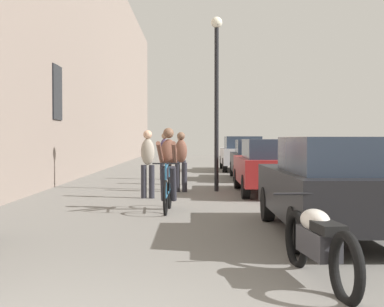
{
  "coord_description": "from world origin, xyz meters",
  "views": [
    {
      "loc": [
        1.02,
        -3.56,
        1.49
      ],
      "look_at": [
        0.94,
        12.45,
        1.05
      ],
      "focal_mm": 51.01,
      "sensor_mm": 36.0,
      "label": 1
    }
  ],
  "objects_px": {
    "parked_car_third": "(258,159)",
    "parked_motorcycle": "(322,243)",
    "parked_car_fourth": "(244,153)",
    "pedestrian_furthest": "(167,153)",
    "parked_car_nearest": "(337,185)",
    "pedestrian_near": "(150,160)",
    "pedestrian_mid": "(184,158)",
    "pedestrian_far": "(183,157)",
    "street_lamp": "(219,81)",
    "parked_car_second": "(273,166)",
    "cyclist_on_bicycle": "(171,171)"
  },
  "relations": [
    {
      "from": "pedestrian_mid",
      "to": "parked_motorcycle",
      "type": "xyz_separation_m",
      "value": [
        1.63,
        -9.48,
        -0.53
      ]
    },
    {
      "from": "cyclist_on_bicycle",
      "to": "pedestrian_mid",
      "type": "distance_m",
      "value": 3.94
    },
    {
      "from": "parked_car_third",
      "to": "pedestrian_far",
      "type": "bearing_deg",
      "value": -137.98
    },
    {
      "from": "cyclist_on_bicycle",
      "to": "parked_car_nearest",
      "type": "distance_m",
      "value": 3.94
    },
    {
      "from": "pedestrian_mid",
      "to": "parked_car_third",
      "type": "relative_size",
      "value": 0.41
    },
    {
      "from": "pedestrian_furthest",
      "to": "parked_motorcycle",
      "type": "height_order",
      "value": "pedestrian_furthest"
    },
    {
      "from": "pedestrian_mid",
      "to": "parked_car_fourth",
      "type": "height_order",
      "value": "pedestrian_mid"
    },
    {
      "from": "cyclist_on_bicycle",
      "to": "pedestrian_mid",
      "type": "bearing_deg",
      "value": 87.3
    },
    {
      "from": "pedestrian_far",
      "to": "parked_car_fourth",
      "type": "bearing_deg",
      "value": 70.92
    },
    {
      "from": "pedestrian_mid",
      "to": "parked_car_nearest",
      "type": "xyz_separation_m",
      "value": [
        2.47,
        -6.84,
        -0.16
      ]
    },
    {
      "from": "pedestrian_furthest",
      "to": "parked_car_third",
      "type": "bearing_deg",
      "value": 2.17
    },
    {
      "from": "pedestrian_near",
      "to": "street_lamp",
      "type": "xyz_separation_m",
      "value": [
        1.79,
        1.83,
        2.15
      ]
    },
    {
      "from": "pedestrian_mid",
      "to": "parked_car_second",
      "type": "xyz_separation_m",
      "value": [
        2.42,
        -0.49,
        -0.18
      ]
    },
    {
      "from": "parked_car_nearest",
      "to": "pedestrian_near",
      "type": "bearing_deg",
      "value": 121.93
    },
    {
      "from": "pedestrian_far",
      "to": "parked_car_fourth",
      "type": "xyz_separation_m",
      "value": [
        2.65,
        7.67,
        -0.08
      ]
    },
    {
      "from": "parked_car_third",
      "to": "cyclist_on_bicycle",
      "type": "bearing_deg",
      "value": -107.86
    },
    {
      "from": "parked_car_nearest",
      "to": "parked_car_third",
      "type": "relative_size",
      "value": 1.04
    },
    {
      "from": "pedestrian_near",
      "to": "parked_car_third",
      "type": "xyz_separation_m",
      "value": [
        3.41,
        6.36,
        -0.21
      ]
    },
    {
      "from": "parked_car_third",
      "to": "parked_motorcycle",
      "type": "bearing_deg",
      "value": -93.97
    },
    {
      "from": "pedestrian_furthest",
      "to": "pedestrian_far",
      "type": "bearing_deg",
      "value": -74.45
    },
    {
      "from": "parked_car_nearest",
      "to": "parked_motorcycle",
      "type": "relative_size",
      "value": 1.98
    },
    {
      "from": "parked_car_second",
      "to": "parked_motorcycle",
      "type": "xyz_separation_m",
      "value": [
        -0.79,
        -8.99,
        -0.36
      ]
    },
    {
      "from": "pedestrian_furthest",
      "to": "street_lamp",
      "type": "relative_size",
      "value": 0.34
    },
    {
      "from": "pedestrian_near",
      "to": "parked_car_nearest",
      "type": "bearing_deg",
      "value": -58.07
    },
    {
      "from": "pedestrian_far",
      "to": "street_lamp",
      "type": "height_order",
      "value": "street_lamp"
    },
    {
      "from": "pedestrian_near",
      "to": "pedestrian_furthest",
      "type": "xyz_separation_m",
      "value": [
        0.1,
        6.23,
        -0.0
      ]
    },
    {
      "from": "parked_car_second",
      "to": "parked_car_fourth",
      "type": "bearing_deg",
      "value": 89.04
    },
    {
      "from": "pedestrian_furthest",
      "to": "parked_car_third",
      "type": "distance_m",
      "value": 3.32
    },
    {
      "from": "pedestrian_far",
      "to": "parked_car_second",
      "type": "distance_m",
      "value": 3.78
    },
    {
      "from": "pedestrian_near",
      "to": "parked_car_fourth",
      "type": "relative_size",
      "value": 0.38
    },
    {
      "from": "parked_car_nearest",
      "to": "parked_car_third",
      "type": "height_order",
      "value": "parked_car_nearest"
    },
    {
      "from": "parked_car_fourth",
      "to": "parked_motorcycle",
      "type": "relative_size",
      "value": 2.08
    },
    {
      "from": "street_lamp",
      "to": "cyclist_on_bicycle",
      "type": "bearing_deg",
      "value": -105.84
    },
    {
      "from": "pedestrian_mid",
      "to": "parked_motorcycle",
      "type": "relative_size",
      "value": 0.78
    },
    {
      "from": "parked_car_second",
      "to": "pedestrian_far",
      "type": "bearing_deg",
      "value": 131.03
    },
    {
      "from": "parked_car_second",
      "to": "parked_car_fourth",
      "type": "relative_size",
      "value": 0.93
    },
    {
      "from": "parked_motorcycle",
      "to": "cyclist_on_bicycle",
      "type": "bearing_deg",
      "value": 108.09
    },
    {
      "from": "pedestrian_furthest",
      "to": "parked_car_nearest",
      "type": "height_order",
      "value": "pedestrian_furthest"
    },
    {
      "from": "parked_car_third",
      "to": "parked_car_nearest",
      "type": "bearing_deg",
      "value": -90.72
    },
    {
      "from": "parked_car_fourth",
      "to": "pedestrian_near",
      "type": "bearing_deg",
      "value": -106.27
    },
    {
      "from": "cyclist_on_bicycle",
      "to": "pedestrian_furthest",
      "type": "xyz_separation_m",
      "value": [
        -0.5,
        8.57,
        0.14
      ]
    },
    {
      "from": "parked_car_nearest",
      "to": "parked_car_third",
      "type": "bearing_deg",
      "value": 89.28
    },
    {
      "from": "parked_car_second",
      "to": "parked_car_fourth",
      "type": "xyz_separation_m",
      "value": [
        0.18,
        10.51,
        0.06
      ]
    },
    {
      "from": "pedestrian_far",
      "to": "parked_motorcycle",
      "type": "relative_size",
      "value": 0.75
    },
    {
      "from": "pedestrian_far",
      "to": "parked_car_third",
      "type": "xyz_separation_m",
      "value": [
        2.67,
        2.41,
        -0.16
      ]
    },
    {
      "from": "pedestrian_furthest",
      "to": "street_lamp",
      "type": "bearing_deg",
      "value": -69.03
    },
    {
      "from": "pedestrian_far",
      "to": "pedestrian_furthest",
      "type": "xyz_separation_m",
      "value": [
        -0.64,
        2.28,
        0.05
      ]
    },
    {
      "from": "pedestrian_mid",
      "to": "pedestrian_furthest",
      "type": "distance_m",
      "value": 4.69
    },
    {
      "from": "street_lamp",
      "to": "parked_car_fourth",
      "type": "bearing_deg",
      "value": 80.72
    },
    {
      "from": "pedestrian_furthest",
      "to": "parked_car_nearest",
      "type": "bearing_deg",
      "value": -74.6
    }
  ]
}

